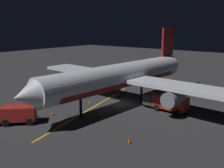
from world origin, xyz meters
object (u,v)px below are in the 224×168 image
Objects in this scene: baggage_truck at (13,115)px; traffic_cone_far at (100,114)px; catering_truck at (167,102)px; traffic_cone_under_wing at (90,103)px; airliner at (123,76)px; ground_crew_worker at (29,112)px; traffic_cone_near_left at (129,141)px; traffic_cone_near_right at (52,113)px.

traffic_cone_far is at bearing -126.38° from baggage_truck.
catering_truck is 11.57m from traffic_cone_under_wing.
catering_truck is at bearing -127.44° from baggage_truck.
airliner is 6.35× the size of baggage_truck.
baggage_truck is at bearing 81.04° from traffic_cone_under_wing.
baggage_truck is 2.35m from ground_crew_worker.
traffic_cone_near_left is at bearing 98.89° from catering_truck.
traffic_cone_near_right and traffic_cone_far have the same top height.
airliner reaches higher than baggage_truck.
baggage_truck is at bearing 70.67° from airliner.
ground_crew_worker is at bearing 78.17° from traffic_cone_under_wing.
baggage_truck is 0.86× the size of catering_truck.
traffic_cone_under_wing is 5.46m from traffic_cone_far.
baggage_truck is 10.20× the size of traffic_cone_near_right.
traffic_cone_near_left is 14.50m from traffic_cone_under_wing.
traffic_cone_near_left and traffic_cone_far have the same top height.
traffic_cone_under_wing is at bearing -98.96° from baggage_truck.
baggage_truck is (5.38, 15.35, -3.08)m from airliner.
traffic_cone_under_wing is at bearing 45.97° from airliner.
traffic_cone_near_right is 1.00× the size of traffic_cone_far.
traffic_cone_near_left is at bearing -172.31° from ground_crew_worker.
traffic_cone_far is at bearing -144.16° from traffic_cone_near_right.
traffic_cone_near_left is 1.00× the size of traffic_cone_far.
ground_crew_worker is at bearing -87.11° from baggage_truck.
traffic_cone_under_wing is at bearing -101.83° from ground_crew_worker.
traffic_cone_near_right is 1.00× the size of traffic_cone_under_wing.
baggage_truck is 14.96m from traffic_cone_near_left.
baggage_truck reaches higher than traffic_cone_near_right.
catering_truck is at bearing -128.63° from traffic_cone_far.
traffic_cone_far is at bearing 51.37° from catering_truck.
traffic_cone_near_left is at bearing -163.36° from baggage_truck.
catering_truck is at bearing -134.83° from traffic_cone_near_right.
traffic_cone_under_wing is at bearing -95.12° from traffic_cone_near_right.
catering_truck reaches higher than traffic_cone_under_wing.
traffic_cone_near_right is at bearing 45.17° from catering_truck.
traffic_cone_under_wing is (-1.96, -9.36, -0.64)m from ground_crew_worker.
traffic_cone_near_left and traffic_cone_under_wing have the same top height.
ground_crew_worker is (0.12, -2.33, -0.27)m from baggage_truck.
traffic_cone_near_left is (-1.87, 11.97, -0.95)m from catering_truck.
catering_truck is 3.76× the size of ground_crew_worker.
ground_crew_worker is at bearing 44.34° from traffic_cone_far.
traffic_cone_near_left is 1.00× the size of traffic_cone_near_right.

